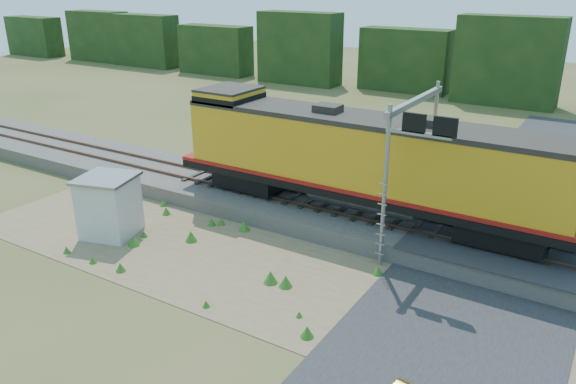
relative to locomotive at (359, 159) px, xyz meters
The scene contains 10 objects.
ground 6.92m from the locomotive, 96.19° to the right, with size 140.00×140.00×0.00m, color #475123.
ballast 3.05m from the locomotive, behind, with size 70.00×5.00×0.80m, color slate.
rails 2.58m from the locomotive, behind, with size 70.00×1.54×0.16m.
dirt_shoulder 6.97m from the locomotive, 115.74° to the right, with size 26.00×8.00×0.03m, color #8C7754.
road 8.88m from the locomotive, 39.63° to the right, with size 7.00×66.00×0.86m.
tree_line_north 32.01m from the locomotive, 91.17° to the left, with size 130.00×3.00×6.50m.
weed_clumps 7.97m from the locomotive, 125.13° to the right, with size 15.00×6.20×0.56m, color #336F1F, non-canonical shape.
locomotive is the anchor object (origin of this frame).
shed 11.37m from the locomotive, 144.65° to the right, with size 2.90×2.90×2.78m.
signal_gantry 3.26m from the locomotive, 13.33° to the right, with size 2.63×6.20×6.65m.
Camera 1 is at (10.54, -15.98, 11.03)m, focal length 35.00 mm.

